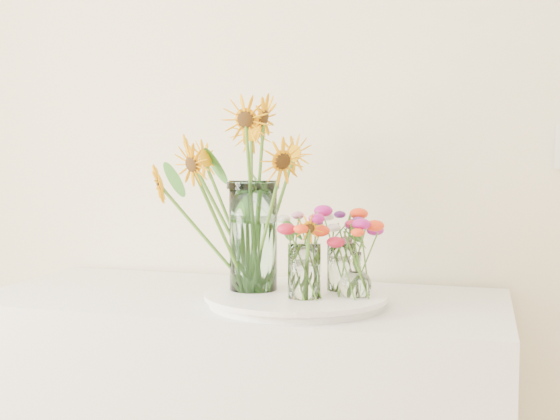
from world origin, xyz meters
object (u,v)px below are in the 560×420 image
object	(u,v)px
mason_jar	(253,236)
small_vase_b	(356,275)
small_vase_a	(304,272)
tray	(296,300)
small_vase_c	(341,267)

from	to	relation	value
mason_jar	small_vase_b	world-z (taller)	mason_jar
small_vase_b	mason_jar	bearing A→B (deg)	176.30
mason_jar	small_vase_a	distance (m)	0.18
mason_jar	small_vase_a	size ratio (longest dim) A/B	2.09
mason_jar	small_vase_a	bearing A→B (deg)	-23.60
small_vase_b	tray	bearing A→B (deg)	177.06
small_vase_c	mason_jar	bearing A→B (deg)	-165.26
tray	small_vase_a	xyz separation A→B (m)	(0.03, -0.06, 0.08)
tray	small_vase_b	bearing A→B (deg)	-2.94
small_vase_b	small_vase_c	xyz separation A→B (m)	(-0.05, 0.08, 0.01)
tray	small_vase_b	world-z (taller)	small_vase_b
small_vase_c	small_vase_a	bearing A→B (deg)	-118.41
mason_jar	small_vase_c	size ratio (longest dim) A/B	2.23
tray	small_vase_b	size ratio (longest dim) A/B	3.82
small_vase_a	small_vase_c	world-z (taller)	small_vase_a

